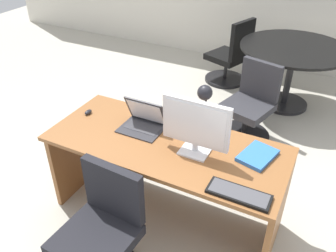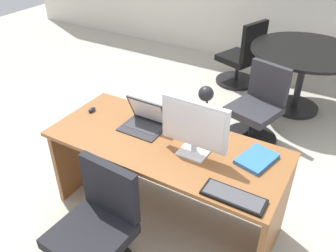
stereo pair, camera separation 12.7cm
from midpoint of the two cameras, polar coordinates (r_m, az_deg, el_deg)
name	(u,v)px [view 2 (the right image)]	position (r m, az deg, el deg)	size (l,w,h in m)	color
ground	(233,128)	(4.10, 11.34, -0.28)	(12.00, 12.00, 0.00)	#B7B2A3
desk	(169,162)	(2.72, 1.52, -5.86)	(1.74, 0.74, 0.73)	brown
monitor	(194,126)	(2.32, 5.83, -0.01)	(0.47, 0.16, 0.41)	silver
laptop	(146,118)	(2.69, -2.29, 1.26)	(0.32, 0.26, 0.23)	#2D2D33
keyboard	(234,197)	(2.16, 12.22, -11.12)	(0.38, 0.14, 0.02)	black
mouse	(92,110)	(2.95, -10.97, 2.58)	(0.04, 0.07, 0.03)	black
desk_lamp	(206,100)	(2.53, 7.56, 4.20)	(0.12, 0.15, 0.39)	black
book	(257,159)	(2.46, 15.56, -5.15)	(0.25, 0.31, 0.03)	blue
office_chair	(97,236)	(2.47, -9.80, -17.15)	(0.56, 0.56, 0.84)	black
meeting_table	(304,65)	(4.44, 21.80, 9.15)	(1.25, 1.25, 0.76)	black
meeting_chair_near	(242,61)	(4.97, 12.57, 10.25)	(0.60, 0.59, 0.90)	black
meeting_chair_far	(256,112)	(3.83, 14.99, 2.17)	(0.56, 0.58, 0.81)	black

